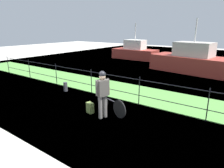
# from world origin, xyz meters

# --- Properties ---
(ground_plane) EXTENTS (60.00, 60.00, 0.00)m
(ground_plane) POSITION_xyz_m (0.00, 0.00, 0.00)
(ground_plane) COLOR beige
(grass_strip) EXTENTS (27.00, 2.40, 0.03)m
(grass_strip) POSITION_xyz_m (0.00, 3.51, 0.01)
(grass_strip) COLOR #569342
(grass_strip) RESTS_ON ground
(harbor_water) EXTENTS (30.00, 30.00, 0.00)m
(harbor_water) POSITION_xyz_m (0.00, 12.96, 0.00)
(harbor_water) COLOR slate
(harbor_water) RESTS_ON ground
(iron_fence) EXTENTS (18.04, 0.04, 1.18)m
(iron_fence) POSITION_xyz_m (0.00, 2.27, 0.69)
(iron_fence) COLOR black
(iron_fence) RESTS_ON ground
(bicycle_main) EXTENTS (1.63, 0.54, 0.66)m
(bicycle_main) POSITION_xyz_m (0.80, 0.94, 0.35)
(bicycle_main) COLOR black
(bicycle_main) RESTS_ON ground
(wooden_crate) EXTENTS (0.44, 0.35, 0.27)m
(wooden_crate) POSITION_xyz_m (0.43, 1.05, 0.79)
(wooden_crate) COLOR #A87F51
(wooden_crate) RESTS_ON bicycle_main
(terrier_dog) EXTENTS (0.32, 0.22, 0.18)m
(terrier_dog) POSITION_xyz_m (0.46, 1.05, 1.01)
(terrier_dog) COLOR #4C3D2D
(terrier_dog) RESTS_ON wooden_crate
(cyclist_person) EXTENTS (0.37, 0.52, 1.68)m
(cyclist_person) POSITION_xyz_m (0.83, 0.46, 1.00)
(cyclist_person) COLOR slate
(cyclist_person) RESTS_ON ground
(backpack_on_paving) EXTENTS (0.32, 0.24, 0.40)m
(backpack_on_paving) POSITION_xyz_m (0.19, 0.50, 0.20)
(backpack_on_paving) COLOR olive
(backpack_on_paving) RESTS_ON ground
(mooring_bollard) EXTENTS (0.20, 0.20, 0.45)m
(mooring_bollard) POSITION_xyz_m (-2.57, 1.77, 0.23)
(mooring_bollard) COLOR #38383D
(mooring_bollard) RESTS_ON ground
(moored_boat_near) EXTENTS (5.96, 3.08, 3.71)m
(moored_boat_near) POSITION_xyz_m (1.35, 10.11, 0.79)
(moored_boat_near) COLOR #9E3328
(moored_boat_near) RESTS_ON ground
(moored_boat_mid) EXTENTS (4.49, 1.90, 3.51)m
(moored_boat_mid) POSITION_xyz_m (-5.09, 13.26, 0.71)
(moored_boat_mid) COLOR #9E3328
(moored_boat_mid) RESTS_ON ground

